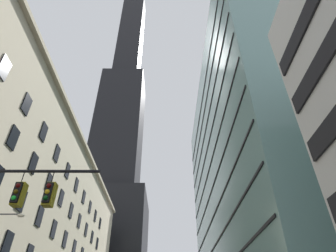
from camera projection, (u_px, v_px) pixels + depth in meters
station_building at (15, 220)px, 39.14m from camera, size 14.02×72.80×28.83m
dark_skyscraper at (116, 157)px, 112.45m from camera, size 27.01×27.01×201.40m
glass_office_midrise at (266, 174)px, 47.82m from camera, size 19.86×50.90×46.89m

